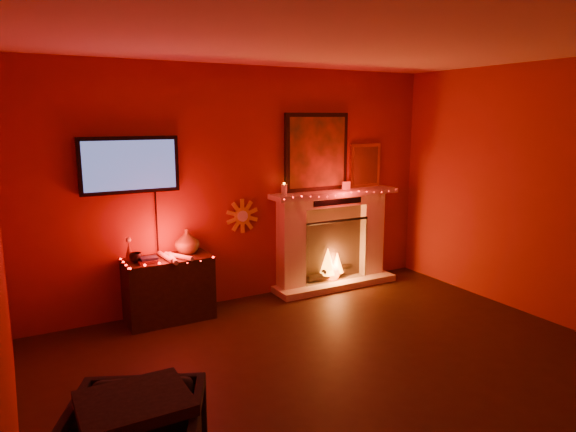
# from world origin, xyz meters

# --- Properties ---
(room) EXTENTS (5.00, 5.00, 5.00)m
(room) POSITION_xyz_m (0.00, 0.00, 1.35)
(room) COLOR black
(room) RESTS_ON ground
(floor) EXTENTS (5.00, 5.00, 0.00)m
(floor) POSITION_xyz_m (0.00, 0.00, 0.00)
(floor) COLOR black
(floor) RESTS_ON ground
(fireplace) EXTENTS (1.72, 0.40, 2.18)m
(fireplace) POSITION_xyz_m (1.14, 2.39, 0.72)
(fireplace) COLOR beige
(fireplace) RESTS_ON floor
(tv) EXTENTS (1.00, 0.07, 1.24)m
(tv) POSITION_xyz_m (-1.30, 2.45, 1.65)
(tv) COLOR black
(tv) RESTS_ON room
(sunburst_clock) EXTENTS (0.40, 0.03, 0.40)m
(sunburst_clock) POSITION_xyz_m (-0.05, 2.48, 1.00)
(sunburst_clock) COLOR gold
(sunburst_clock) RESTS_ON room
(console_table) EXTENTS (0.89, 0.54, 0.95)m
(console_table) POSITION_xyz_m (-1.00, 2.26, 0.38)
(console_table) COLOR black
(console_table) RESTS_ON floor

